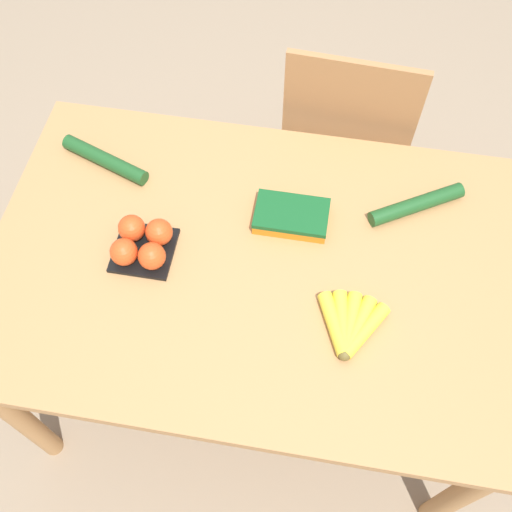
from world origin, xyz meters
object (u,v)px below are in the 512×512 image
Objects in this scene: chair at (344,146)px; tomato_pack at (142,243)px; carrot_bag at (291,215)px; cucumber_near at (105,160)px; cucumber_far at (416,204)px; banana_bunch at (350,326)px.

tomato_pack is at bearing 57.64° from chair.
tomato_pack is 0.80× the size of carrot_bag.
cucumber_near is at bearing 169.27° from carrot_bag.
chair reaches higher than tomato_pack.
cucumber_far is (0.84, -0.01, 0.00)m from cucumber_near.
chair is at bearing 93.78° from banana_bunch.
tomato_pack is (-0.53, 0.13, 0.02)m from banana_bunch.
tomato_pack is at bearing -156.32° from carrot_bag.
tomato_pack is at bearing 166.42° from banana_bunch.
cucumber_near reaches higher than banana_bunch.
carrot_bag is at bearing -163.98° from cucumber_far.
chair is at bearing 54.08° from tomato_pack.
banana_bunch is 0.80m from cucumber_near.
cucumber_near is (-0.18, 0.25, -0.02)m from tomato_pack.
banana_bunch is at bearing -13.58° from tomato_pack.
banana_bunch is at bearing -58.11° from carrot_bag.
chair is 0.53m from cucumber_far.
cucumber_far is at bearing 20.14° from tomato_pack.
carrot_bag is (-0.18, 0.28, 0.01)m from banana_bunch.
tomato_pack reaches higher than banana_bunch.
carrot_bag is 0.33m from cucumber_far.
tomato_pack is (-0.47, -0.66, 0.29)m from chair.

